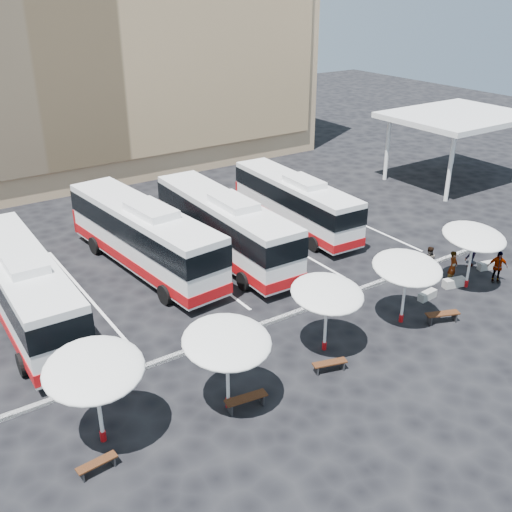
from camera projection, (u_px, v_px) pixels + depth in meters
ground at (275, 328)px, 27.13m from camera, size 120.00×120.00×0.00m
sandstone_building at (33, 3)px, 45.66m from camera, size 42.00×18.25×29.60m
service_canopy at (458, 118)px, 44.75m from camera, size 10.00×8.00×5.20m
curb_divider at (269, 322)px, 27.47m from camera, size 34.00×0.25×0.15m
bay_lines at (190, 264)px, 33.12m from camera, size 24.15×12.00×0.01m
bus_0 at (23, 286)px, 26.75m from camera, size 2.89×11.85×3.75m
bus_1 at (144, 235)px, 31.90m from camera, size 3.74×12.44×3.89m
bus_2 at (225, 225)px, 33.27m from camera, size 2.93×11.96×3.79m
bus_3 at (295, 201)px, 37.32m from camera, size 2.91×10.99×3.46m
sunshade_0 at (94, 370)px, 19.34m from camera, size 4.18×4.21×3.46m
sunshade_1 at (227, 342)px, 20.98m from camera, size 3.43×3.47×3.35m
sunshade_2 at (327, 294)px, 24.46m from camera, size 3.26×3.29×3.19m
sunshade_3 at (407, 268)px, 26.49m from camera, size 3.81×3.84×3.26m
sunshade_4 at (474, 237)px, 29.60m from camera, size 3.42×3.46×3.28m
wood_bench_0 at (97, 464)px, 19.14m from camera, size 1.36×0.47×0.41m
wood_bench_1 at (246, 400)px, 21.96m from camera, size 1.65×0.66×0.49m
wood_bench_2 at (330, 364)px, 24.05m from camera, size 1.47×0.76×0.44m
wood_bench_3 at (442, 315)px, 27.46m from camera, size 1.63×0.97×0.49m
conc_bench_0 at (427, 295)px, 29.52m from camera, size 1.11×0.45×0.41m
conc_bench_1 at (454, 283)px, 30.68m from camera, size 1.27×0.69×0.45m
conc_bench_2 at (487, 265)px, 32.55m from camera, size 1.16×0.63×0.41m
passenger_0 at (453, 267)px, 30.94m from camera, size 0.71×0.57×1.71m
passenger_1 at (429, 261)px, 31.68m from camera, size 0.98×1.00×1.63m
passenger_2 at (497, 267)px, 30.90m from camera, size 1.06×0.97×1.74m
passenger_3 at (471, 253)px, 32.56m from camera, size 1.14×0.77×1.63m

